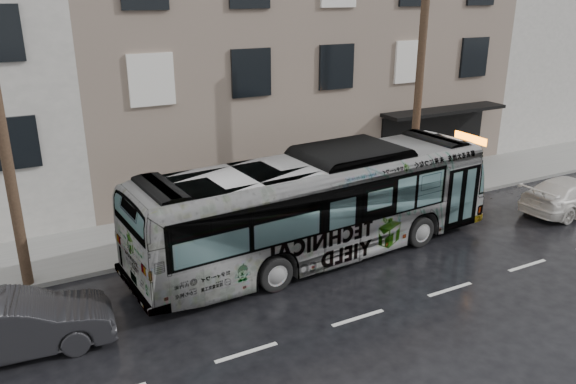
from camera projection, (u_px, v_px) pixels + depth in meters
name	position (u px, v px, depth m)	size (l,w,h in m)	color
ground	(310.00, 278.00, 16.81)	(120.00, 120.00, 0.00)	black
sidewalk	(244.00, 220.00, 20.86)	(90.00, 3.60, 0.15)	gray
building_taupe	(271.00, 47.00, 27.72)	(20.00, 12.00, 11.00)	#7B6A5E
building_filler	(536.00, 26.00, 35.94)	(18.00, 12.00, 12.00)	beige
utility_pole_front	(419.00, 90.00, 20.85)	(0.30, 0.30, 9.00)	#493524
utility_pole_rear	(2.00, 131.00, 14.68)	(0.30, 0.30, 9.00)	#493524
sign_post	(434.00, 170.00, 22.45)	(0.06, 0.06, 2.40)	slate
bus	(319.00, 205.00, 17.72)	(2.88, 12.32, 3.43)	#B2B2B2
white_sedan	(571.00, 195.00, 21.73)	(1.87, 4.59, 1.33)	silver
dark_sedan	(15.00, 326.00, 13.09)	(1.54, 4.43, 1.46)	black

